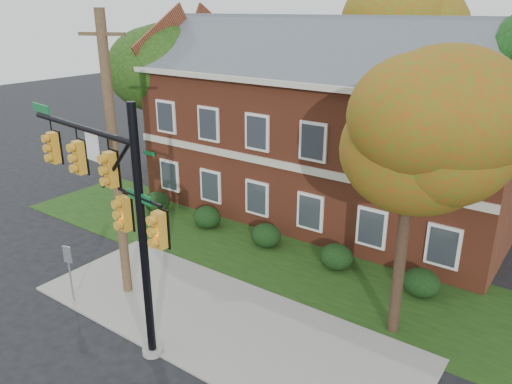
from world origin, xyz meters
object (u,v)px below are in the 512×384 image
Objects in this scene: hedge_left at (207,217)px; traffic_signal at (112,196)px; hedge_right at (336,257)px; tree_near_right at (420,137)px; tree_far_rear at (416,31)px; hedge_center at (266,235)px; hedge_far_left at (157,202)px; tree_left_rear at (169,71)px; apartment_building at (327,117)px; utility_pole at (115,162)px; hedge_far_right at (421,283)px; sign_post at (69,265)px.

traffic_signal is (3.49, -8.02, 4.34)m from hedge_left.
traffic_signal reaches higher than hedge_right.
tree_far_rear is at bearing 110.27° from tree_near_right.
tree_near_right is at bearing -21.42° from hedge_center.
hedge_far_left is 0.16× the size of tree_left_rear.
tree_left_rear is at bearing -141.03° from tree_far_rear.
utility_pole is (-2.05, -11.48, 0.14)m from apartment_building.
hedge_far_right is at bearing -66.63° from tree_far_rear.
hedge_far_left is 3.50m from hedge_left.
apartment_building is 9.94m from tree_left_rear.
apartment_building is 13.91m from sign_post.
sign_post is at bearing -175.81° from traffic_signal.
tree_far_rear is 1.47× the size of traffic_signal.
tree_far_rear reaches higher than hedge_left.
hedge_far_right is 11.50m from traffic_signal.
tree_left_rear is (-9.73, -1.12, 1.69)m from apartment_building.
hedge_left is 7.88m from utility_pole.
sign_post reaches higher than hedge_far_left.
hedge_center is 0.18× the size of traffic_signal.
traffic_signal is at bearing -113.67° from hedge_right.
traffic_signal reaches higher than hedge_far_right.
tree_left_rear is at bearing 146.41° from hedge_left.
tree_near_right is at bearing -48.23° from apartment_building.
hedge_left is at bearing 180.00° from hedge_right.
apartment_building reaches higher than tree_near_right.
sign_post is at bearing -111.60° from hedge_center.
traffic_signal is 0.78× the size of utility_pole.
hedge_left is at bearing 79.32° from utility_pole.
utility_pole is 4.49× the size of sign_post.
tree_left_rear reaches higher than hedge_right.
apartment_building is 2.40× the size of traffic_signal.
hedge_left is 0.16× the size of tree_near_right.
utility_pole reaches higher than tree_near_right.
sign_post is (0.39, -7.85, 1.00)m from hedge_left.
hedge_far_left is at bearing -56.58° from tree_left_rear.
sign_post is (-10.33, -5.02, -5.14)m from tree_near_right.
hedge_center is at bearing 0.00° from hedge_far_left.
traffic_signal is (-7.01, -8.02, 4.34)m from hedge_far_right.
sign_post is at bearing -130.08° from hedge_right.
tree_left_rear is 1.13× the size of traffic_signal.
tree_far_rear reaches higher than apartment_building.
apartment_building is at bearing 56.08° from utility_pole.
tree_left_rear is at bearing 103.02° from sign_post.
hedge_left is 12.68m from tree_near_right.
hedge_center is (3.50, 0.00, 0.00)m from hedge_left.
hedge_left is at bearing 180.00° from hedge_far_right.
tree_left_rear is 3.95× the size of sign_post.
hedge_center is at bearing -95.85° from tree_far_rear.
sign_post is (-3.10, 0.16, -3.34)m from traffic_signal.
hedge_center is 0.16× the size of tree_near_right.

